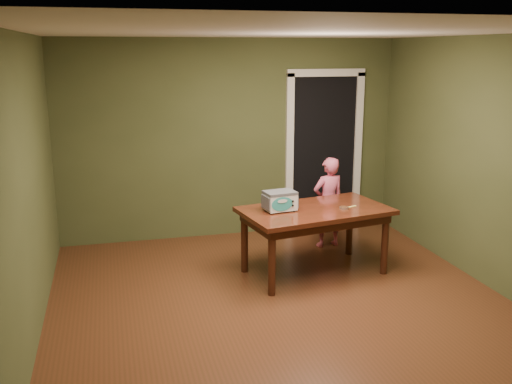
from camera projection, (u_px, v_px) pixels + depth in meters
floor at (287, 312)px, 5.48m from camera, size 5.00×5.00×0.00m
room_shell at (290, 136)px, 5.06m from camera, size 4.52×5.02×2.61m
doorway at (316, 150)px, 8.15m from camera, size 1.10×0.66×2.25m
dining_table at (315, 217)px, 6.29m from camera, size 1.73×1.16×0.75m
toy_oven at (280, 200)px, 6.16m from camera, size 0.38×0.28×0.22m
baking_pan at (344, 208)px, 6.26m from camera, size 0.10×0.10×0.02m
spatula at (350, 207)px, 6.31m from camera, size 0.18×0.08×0.01m
child at (328, 202)px, 7.19m from camera, size 0.46×0.34×1.15m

